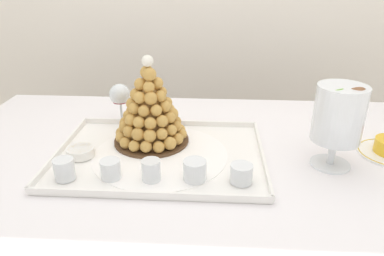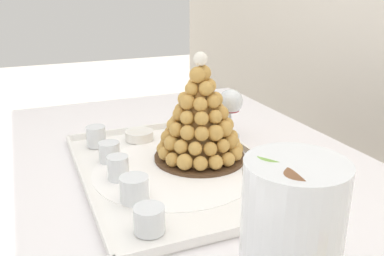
{
  "view_description": "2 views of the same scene",
  "coord_description": "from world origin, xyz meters",
  "px_view_note": "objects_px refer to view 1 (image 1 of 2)",
  "views": [
    {
      "loc": [
        0.01,
        -0.94,
        1.3
      ],
      "look_at": [
        -0.04,
        -0.0,
        0.87
      ],
      "focal_mm": 33.49,
      "sensor_mm": 36.0,
      "label": 1
    },
    {
      "loc": [
        0.73,
        -0.33,
        1.22
      ],
      "look_at": [
        -0.06,
        -0.0,
        0.92
      ],
      "focal_mm": 38.83,
      "sensor_mm": 36.0,
      "label": 2
    }
  ],
  "objects_px": {
    "serving_tray": "(160,155)",
    "croquembouche": "(150,110)",
    "dessert_cup_mid_right": "(195,171)",
    "dessert_cup_left": "(64,170)",
    "dessert_cup_right": "(241,174)",
    "creme_brulee_ramekin": "(81,151)",
    "wine_glass": "(120,96)",
    "macaron_goblet": "(339,115)",
    "dessert_cup_mid_left": "(111,170)",
    "dessert_cup_centre": "(151,171)"
  },
  "relations": [
    {
      "from": "dessert_cup_mid_left",
      "to": "macaron_goblet",
      "type": "relative_size",
      "value": 0.22
    },
    {
      "from": "dessert_cup_mid_right",
      "to": "macaron_goblet",
      "type": "relative_size",
      "value": 0.25
    },
    {
      "from": "macaron_goblet",
      "to": "dessert_cup_left",
      "type": "bearing_deg",
      "value": -169.91
    },
    {
      "from": "dessert_cup_centre",
      "to": "dessert_cup_right",
      "type": "bearing_deg",
      "value": 0.86
    },
    {
      "from": "creme_brulee_ramekin",
      "to": "wine_glass",
      "type": "height_order",
      "value": "wine_glass"
    },
    {
      "from": "dessert_cup_mid_left",
      "to": "dessert_cup_right",
      "type": "height_order",
      "value": "dessert_cup_mid_left"
    },
    {
      "from": "dessert_cup_right",
      "to": "dessert_cup_mid_right",
      "type": "bearing_deg",
      "value": 177.77
    },
    {
      "from": "dessert_cup_centre",
      "to": "wine_glass",
      "type": "relative_size",
      "value": 0.39
    },
    {
      "from": "dessert_cup_left",
      "to": "dessert_cup_right",
      "type": "relative_size",
      "value": 0.97
    },
    {
      "from": "dessert_cup_mid_left",
      "to": "dessert_cup_right",
      "type": "relative_size",
      "value": 0.91
    },
    {
      "from": "croquembouche",
      "to": "macaron_goblet",
      "type": "xyz_separation_m",
      "value": [
        0.53,
        -0.1,
        0.04
      ]
    },
    {
      "from": "dessert_cup_left",
      "to": "dessert_cup_mid_left",
      "type": "xyz_separation_m",
      "value": [
        0.12,
        0.01,
        -0.0
      ]
    },
    {
      "from": "dessert_cup_mid_right",
      "to": "macaron_goblet",
      "type": "height_order",
      "value": "macaron_goblet"
    },
    {
      "from": "serving_tray",
      "to": "creme_brulee_ramekin",
      "type": "relative_size",
      "value": 7.42
    },
    {
      "from": "serving_tray",
      "to": "dessert_cup_left",
      "type": "distance_m",
      "value": 0.28
    },
    {
      "from": "creme_brulee_ramekin",
      "to": "macaron_goblet",
      "type": "height_order",
      "value": "macaron_goblet"
    },
    {
      "from": "dessert_cup_right",
      "to": "macaron_goblet",
      "type": "relative_size",
      "value": 0.24
    },
    {
      "from": "dessert_cup_centre",
      "to": "wine_glass",
      "type": "distance_m",
      "value": 0.42
    },
    {
      "from": "dessert_cup_mid_left",
      "to": "creme_brulee_ramekin",
      "type": "distance_m",
      "value": 0.17
    },
    {
      "from": "wine_glass",
      "to": "creme_brulee_ramekin",
      "type": "bearing_deg",
      "value": -102.42
    },
    {
      "from": "wine_glass",
      "to": "dessert_cup_mid_right",
      "type": "bearing_deg",
      "value": -52.64
    },
    {
      "from": "dessert_cup_left",
      "to": "dessert_cup_centre",
      "type": "relative_size",
      "value": 1.0
    },
    {
      "from": "dessert_cup_right",
      "to": "creme_brulee_ramekin",
      "type": "relative_size",
      "value": 0.71
    },
    {
      "from": "creme_brulee_ramekin",
      "to": "macaron_goblet",
      "type": "distance_m",
      "value": 0.73
    },
    {
      "from": "creme_brulee_ramekin",
      "to": "wine_glass",
      "type": "xyz_separation_m",
      "value": [
        0.06,
        0.26,
        0.08
      ]
    },
    {
      "from": "dessert_cup_mid_left",
      "to": "dessert_cup_centre",
      "type": "height_order",
      "value": "dessert_cup_centre"
    },
    {
      "from": "dessert_cup_right",
      "to": "macaron_goblet",
      "type": "bearing_deg",
      "value": 23.86
    },
    {
      "from": "dessert_cup_mid_right",
      "to": "macaron_goblet",
      "type": "distance_m",
      "value": 0.41
    },
    {
      "from": "croquembouche",
      "to": "dessert_cup_right",
      "type": "distance_m",
      "value": 0.36
    },
    {
      "from": "dessert_cup_left",
      "to": "creme_brulee_ramekin",
      "type": "xyz_separation_m",
      "value": [
        -0.0,
        0.12,
        -0.01
      ]
    },
    {
      "from": "serving_tray",
      "to": "wine_glass",
      "type": "bearing_deg",
      "value": 125.77
    },
    {
      "from": "serving_tray",
      "to": "dessert_cup_mid_right",
      "type": "bearing_deg",
      "value": -49.87
    },
    {
      "from": "serving_tray",
      "to": "dessert_cup_centre",
      "type": "distance_m",
      "value": 0.14
    },
    {
      "from": "dessert_cup_left",
      "to": "macaron_goblet",
      "type": "relative_size",
      "value": 0.23
    },
    {
      "from": "dessert_cup_mid_right",
      "to": "dessert_cup_right",
      "type": "bearing_deg",
      "value": -2.23
    },
    {
      "from": "serving_tray",
      "to": "dessert_cup_right",
      "type": "bearing_deg",
      "value": -30.42
    },
    {
      "from": "dessert_cup_left",
      "to": "dessert_cup_mid_left",
      "type": "height_order",
      "value": "dessert_cup_left"
    },
    {
      "from": "macaron_goblet",
      "to": "croquembouche",
      "type": "bearing_deg",
      "value": 168.88
    },
    {
      "from": "dessert_cup_left",
      "to": "dessert_cup_right",
      "type": "distance_m",
      "value": 0.46
    },
    {
      "from": "serving_tray",
      "to": "dessert_cup_left",
      "type": "bearing_deg",
      "value": -147.28
    },
    {
      "from": "wine_glass",
      "to": "macaron_goblet",
      "type": "bearing_deg",
      "value": -21.46
    },
    {
      "from": "croquembouche",
      "to": "dessert_cup_mid_left",
      "type": "height_order",
      "value": "croquembouche"
    },
    {
      "from": "dessert_cup_mid_left",
      "to": "dessert_cup_mid_right",
      "type": "height_order",
      "value": "dessert_cup_mid_right"
    },
    {
      "from": "dessert_cup_left",
      "to": "dessert_cup_centre",
      "type": "distance_m",
      "value": 0.23
    },
    {
      "from": "serving_tray",
      "to": "croquembouche",
      "type": "xyz_separation_m",
      "value": [
        -0.04,
        0.08,
        0.11
      ]
    },
    {
      "from": "macaron_goblet",
      "to": "dessert_cup_mid_right",
      "type": "bearing_deg",
      "value": -163.79
    },
    {
      "from": "serving_tray",
      "to": "croquembouche",
      "type": "relative_size",
      "value": 2.2
    },
    {
      "from": "dessert_cup_mid_left",
      "to": "macaron_goblet",
      "type": "distance_m",
      "value": 0.62
    },
    {
      "from": "dessert_cup_mid_left",
      "to": "dessert_cup_centre",
      "type": "xyz_separation_m",
      "value": [
        0.11,
        -0.0,
        0.0
      ]
    },
    {
      "from": "macaron_goblet",
      "to": "creme_brulee_ramekin",
      "type": "bearing_deg",
      "value": -179.71
    }
  ]
}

